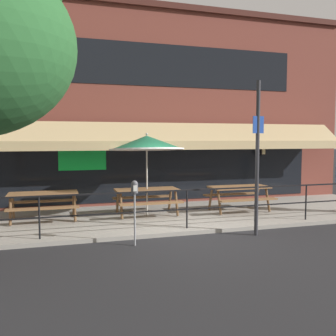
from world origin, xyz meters
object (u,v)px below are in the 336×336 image
(picnic_table_left, at_px, (43,199))
(parking_meter_near, at_px, (135,193))
(picnic_table_centre, at_px, (147,194))
(street_sign_pole, at_px, (257,157))
(picnic_table_right, at_px, (239,191))
(patio_umbrella_centre, at_px, (147,143))

(picnic_table_left, xyz_separation_m, parking_meter_near, (1.94, -2.68, 0.44))
(picnic_table_centre, bearing_deg, street_sign_pole, -51.35)
(picnic_table_left, distance_m, picnic_table_right, 5.68)
(picnic_table_right, bearing_deg, patio_umbrella_centre, 175.87)
(patio_umbrella_centre, xyz_separation_m, street_sign_pole, (2.07, -2.56, -0.29))
(picnic_table_centre, distance_m, patio_umbrella_centre, 1.47)
(picnic_table_left, bearing_deg, patio_umbrella_centre, -1.93)
(picnic_table_centre, xyz_separation_m, patio_umbrella_centre, (-0.00, -0.02, 1.47))
(picnic_table_left, relative_size, picnic_table_centre, 1.00)
(patio_umbrella_centre, bearing_deg, picnic_table_centre, 90.00)
(picnic_table_centre, height_order, patio_umbrella_centre, patio_umbrella_centre)
(picnic_table_right, height_order, parking_meter_near, parking_meter_near)
(picnic_table_centre, height_order, street_sign_pole, street_sign_pole)
(picnic_table_right, xyz_separation_m, patio_umbrella_centre, (-2.84, 0.20, 1.47))
(picnic_table_centre, distance_m, parking_meter_near, 2.79)
(picnic_table_centre, relative_size, parking_meter_near, 1.27)
(patio_umbrella_centre, bearing_deg, picnic_table_right, -4.13)
(picnic_table_left, height_order, patio_umbrella_centre, patio_umbrella_centre)
(picnic_table_centre, xyz_separation_m, street_sign_pole, (2.07, -2.58, 1.18))
(parking_meter_near, bearing_deg, picnic_table_left, 125.89)
(picnic_table_left, bearing_deg, picnic_table_right, -3.03)
(picnic_table_left, xyz_separation_m, picnic_table_centre, (2.84, -0.07, 0.00))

